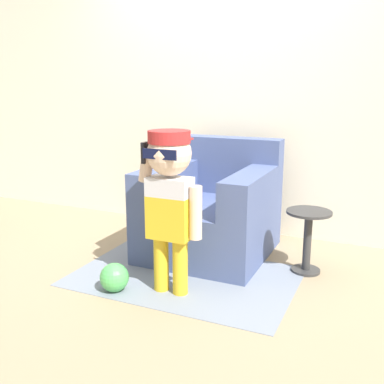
% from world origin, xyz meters
% --- Properties ---
extents(ground_plane, '(10.00, 10.00, 0.00)m').
position_xyz_m(ground_plane, '(0.00, 0.00, 0.00)').
color(ground_plane, '#998466').
extents(wall_back, '(10.00, 0.05, 2.60)m').
position_xyz_m(wall_back, '(0.00, 0.77, 1.30)').
color(wall_back, beige).
rests_on(wall_back, ground_plane).
extents(armchair, '(0.91, 0.97, 0.89)m').
position_xyz_m(armchair, '(0.13, 0.11, 0.33)').
color(armchair, '#475684').
rests_on(armchair, ground_plane).
extents(person_child, '(0.43, 0.32, 1.05)m').
position_xyz_m(person_child, '(0.16, -0.67, 0.70)').
color(person_child, gold).
rests_on(person_child, ground_plane).
extents(side_table, '(0.32, 0.32, 0.45)m').
position_xyz_m(side_table, '(0.90, 0.01, 0.28)').
color(side_table, '#333333').
rests_on(side_table, ground_plane).
extents(rug, '(1.52, 1.01, 0.01)m').
position_xyz_m(rug, '(0.14, -0.42, 0.00)').
color(rug, gray).
rests_on(rug, ground_plane).
extents(toy_ball, '(0.19, 0.19, 0.19)m').
position_xyz_m(toy_ball, '(-0.18, -0.82, 0.09)').
color(toy_ball, '#4CB256').
rests_on(toy_ball, ground_plane).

